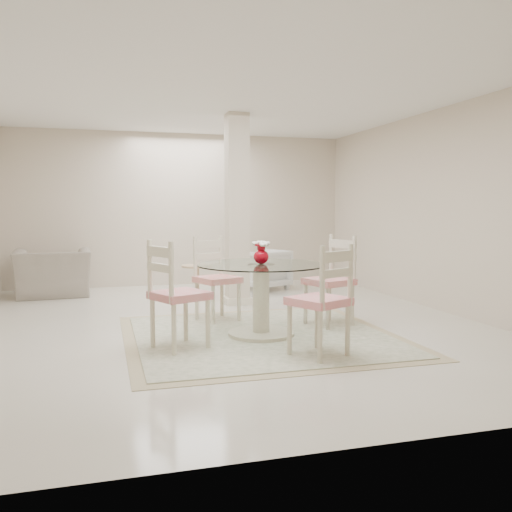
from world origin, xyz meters
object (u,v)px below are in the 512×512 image
object	(u,v)px
dining_chair_north	(214,272)
armchair_white	(263,269)
red_vase	(261,252)
dining_chair_south	(325,293)
dining_table	(261,300)
dining_chair_east	(334,273)
column	(237,210)
side_table	(197,282)
recliner_taupe	(53,273)
dining_chair_west	(173,287)

from	to	relation	value
dining_chair_north	armchair_white	xyz separation A→B (m)	(1.30, 2.30, -0.26)
red_vase	dining_chair_south	bearing A→B (deg)	-72.07
dining_chair_north	dining_table	bearing A→B (deg)	-93.64
dining_chair_south	armchair_white	world-z (taller)	dining_chair_south
red_vase	dining_chair_east	xyz separation A→B (m)	(0.97, 0.31, -0.30)
red_vase	armchair_white	distance (m)	3.47
column	dining_chair_south	world-z (taller)	column
dining_chair_north	armchair_white	world-z (taller)	dining_chair_north
dining_table	side_table	world-z (taller)	dining_table
red_vase	dining_chair_north	world-z (taller)	dining_chair_north
dining_chair_north	dining_chair_south	distance (m)	2.05
dining_chair_east	dining_chair_south	world-z (taller)	dining_chair_east
column	dining_chair_south	distance (m)	3.11
dining_table	recliner_taupe	distance (m)	4.21
dining_chair_east	side_table	xyz separation A→B (m)	(-1.20, 2.45, -0.38)
dining_chair_east	dining_chair_north	bearing A→B (deg)	-136.99
red_vase	column	bearing A→B (deg)	83.35
dining_chair_north	side_table	size ratio (longest dim) A/B	2.28
dining_table	armchair_white	xyz separation A→B (m)	(0.99, 3.28, -0.06)
dining_chair_south	side_table	bearing A→B (deg)	-107.20
dining_chair_east	dining_chair_west	size ratio (longest dim) A/B	0.99
dining_table	dining_chair_east	bearing A→B (deg)	17.64
column	dining_chair_east	size ratio (longest dim) A/B	2.32
recliner_taupe	side_table	world-z (taller)	recliner_taupe
red_vase	side_table	world-z (taller)	red_vase
dining_chair_east	side_table	bearing A→B (deg)	-173.67
dining_table	side_table	bearing A→B (deg)	94.57
dining_chair_east	dining_chair_south	size ratio (longest dim) A/B	1.01
armchair_white	recliner_taupe	bearing A→B (deg)	-28.04
column	recliner_taupe	size ratio (longest dim) A/B	2.41
dining_table	dining_chair_east	xyz separation A→B (m)	(0.98, 0.31, 0.21)
dining_table	red_vase	distance (m)	0.51
armchair_white	dining_chair_east	bearing A→B (deg)	65.07
column	armchair_white	size ratio (longest dim) A/B	3.60
column	dining_chair_west	distance (m)	2.75
dining_chair_north	dining_chair_west	bearing A→B (deg)	-138.57
dining_chair_north	dining_chair_south	size ratio (longest dim) A/B	0.98
dining_table	dining_chair_north	xyz separation A→B (m)	(-0.31, 0.97, 0.20)
dining_chair_west	dining_chair_south	xyz separation A→B (m)	(1.29, -0.66, -0.01)
red_vase	dining_chair_west	distance (m)	1.07
dining_table	red_vase	xyz separation A→B (m)	(0.00, -0.00, 0.51)
dining_chair_east	red_vase	bearing A→B (deg)	-91.94
red_vase	recliner_taupe	bearing A→B (deg)	124.31
column	dining_chair_east	bearing A→B (deg)	-66.95
red_vase	dining_chair_south	world-z (taller)	dining_chair_south
red_vase	dining_chair_west	world-z (taller)	dining_chair_west
dining_chair_east	recliner_taupe	distance (m)	4.62
dining_chair_north	dining_chair_east	bearing A→B (deg)	-48.64
red_vase	dining_chair_south	distance (m)	1.06
red_vase	recliner_taupe	world-z (taller)	red_vase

